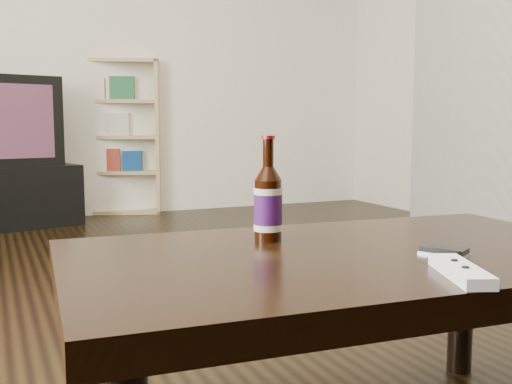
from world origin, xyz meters
name	(u,v)px	position (x,y,z in m)	size (l,w,h in m)	color
floor	(213,350)	(0.00, 0.00, -0.01)	(5.00, 6.00, 0.01)	black
wall_back	(73,37)	(0.00, 3.01, 1.35)	(5.00, 0.02, 2.70)	beige
chimney_breast	(496,22)	(2.35, 1.20, 1.35)	(0.30, 1.20, 2.70)	silver
bookshelf	(118,134)	(0.33, 3.11, 0.63)	(0.71, 0.49, 1.21)	#A88258
coffee_table	(351,278)	(0.06, -0.68, 0.38)	(1.22, 0.76, 0.44)	black
beer_bottle	(268,204)	(-0.05, -0.50, 0.53)	(0.08, 0.08, 0.24)	black
phone	(444,251)	(0.21, -0.79, 0.45)	(0.09, 0.10, 0.02)	#A3A3A5
remote	(461,271)	(0.12, -0.94, 0.45)	(0.12, 0.19, 0.02)	white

